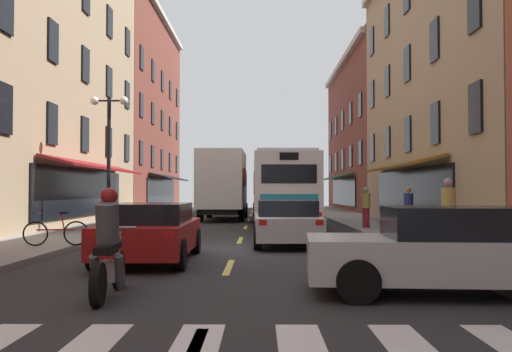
{
  "coord_description": "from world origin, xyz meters",
  "views": [
    {
      "loc": [
        0.67,
        -15.34,
        1.6
      ],
      "look_at": [
        0.48,
        8.02,
        2.24
      ],
      "focal_mm": 39.21,
      "sensor_mm": 36.0,
      "label": 1
    }
  ],
  "objects_px": {
    "sedan_rear": "(461,250)",
    "pedestrian_mid": "(409,208)",
    "sedan_mid": "(151,231)",
    "street_lamp_twin": "(109,156)",
    "sedan_far": "(228,204)",
    "bicycle_near": "(56,232)",
    "motorcycle_rider": "(109,251)",
    "sedan_near": "(286,222)",
    "pedestrian_rear": "(366,207)",
    "pedestrian_far": "(448,211)",
    "transit_bus": "(281,189)",
    "box_truck": "(224,185)"
  },
  "relations": [
    {
      "from": "pedestrian_rear",
      "to": "pedestrian_far",
      "type": "bearing_deg",
      "value": -85.61
    },
    {
      "from": "box_truck",
      "to": "street_lamp_twin",
      "type": "xyz_separation_m",
      "value": [
        -3.58,
        -10.71,
        0.97
      ]
    },
    {
      "from": "sedan_near",
      "to": "sedan_rear",
      "type": "height_order",
      "value": "sedan_rear"
    },
    {
      "from": "pedestrian_far",
      "to": "pedestrian_rear",
      "type": "height_order",
      "value": "pedestrian_far"
    },
    {
      "from": "sedan_far",
      "to": "sedan_rear",
      "type": "bearing_deg",
      "value": -79.99
    },
    {
      "from": "sedan_rear",
      "to": "pedestrian_mid",
      "type": "bearing_deg",
      "value": 78.61
    },
    {
      "from": "box_truck",
      "to": "sedan_mid",
      "type": "relative_size",
      "value": 1.72
    },
    {
      "from": "sedan_far",
      "to": "motorcycle_rider",
      "type": "bearing_deg",
      "value": -89.92
    },
    {
      "from": "sedan_near",
      "to": "sedan_mid",
      "type": "relative_size",
      "value": 1.04
    },
    {
      "from": "transit_bus",
      "to": "bicycle_near",
      "type": "bearing_deg",
      "value": -119.9
    },
    {
      "from": "street_lamp_twin",
      "to": "bicycle_near",
      "type": "bearing_deg",
      "value": -88.49
    },
    {
      "from": "sedan_rear",
      "to": "pedestrian_mid",
      "type": "height_order",
      "value": "pedestrian_mid"
    },
    {
      "from": "bicycle_near",
      "to": "pedestrian_mid",
      "type": "distance_m",
      "value": 13.02
    },
    {
      "from": "transit_bus",
      "to": "pedestrian_far",
      "type": "relative_size",
      "value": 6.24
    },
    {
      "from": "pedestrian_rear",
      "to": "street_lamp_twin",
      "type": "relative_size",
      "value": 0.32
    },
    {
      "from": "box_truck",
      "to": "street_lamp_twin",
      "type": "height_order",
      "value": "street_lamp_twin"
    },
    {
      "from": "sedan_mid",
      "to": "street_lamp_twin",
      "type": "relative_size",
      "value": 0.9
    },
    {
      "from": "motorcycle_rider",
      "to": "street_lamp_twin",
      "type": "relative_size",
      "value": 0.41
    },
    {
      "from": "motorcycle_rider",
      "to": "bicycle_near",
      "type": "height_order",
      "value": "motorcycle_rider"
    },
    {
      "from": "motorcycle_rider",
      "to": "sedan_near",
      "type": "bearing_deg",
      "value": 70.02
    },
    {
      "from": "box_truck",
      "to": "sedan_far",
      "type": "xyz_separation_m",
      "value": [
        -0.26,
        8.23,
        -1.26
      ]
    },
    {
      "from": "sedan_far",
      "to": "street_lamp_twin",
      "type": "relative_size",
      "value": 0.85
    },
    {
      "from": "sedan_mid",
      "to": "street_lamp_twin",
      "type": "distance_m",
      "value": 8.79
    },
    {
      "from": "sedan_mid",
      "to": "pedestrian_rear",
      "type": "xyz_separation_m",
      "value": [
        6.78,
        9.86,
        0.28
      ]
    },
    {
      "from": "sedan_rear",
      "to": "pedestrian_mid",
      "type": "xyz_separation_m",
      "value": [
        2.59,
        12.87,
        0.27
      ]
    },
    {
      "from": "sedan_near",
      "to": "motorcycle_rider",
      "type": "bearing_deg",
      "value": -109.98
    },
    {
      "from": "transit_bus",
      "to": "pedestrian_far",
      "type": "bearing_deg",
      "value": -70.77
    },
    {
      "from": "sedan_near",
      "to": "street_lamp_twin",
      "type": "height_order",
      "value": "street_lamp_twin"
    },
    {
      "from": "box_truck",
      "to": "sedan_rear",
      "type": "relative_size",
      "value": 1.62
    },
    {
      "from": "sedan_near",
      "to": "sedan_far",
      "type": "bearing_deg",
      "value": 97.74
    },
    {
      "from": "sedan_rear",
      "to": "bicycle_near",
      "type": "height_order",
      "value": "sedan_rear"
    },
    {
      "from": "sedan_mid",
      "to": "sedan_far",
      "type": "distance_m",
      "value": 26.84
    },
    {
      "from": "pedestrian_mid",
      "to": "sedan_far",
      "type": "bearing_deg",
      "value": 0.09
    },
    {
      "from": "pedestrian_far",
      "to": "street_lamp_twin",
      "type": "distance_m",
      "value": 12.28
    },
    {
      "from": "sedan_mid",
      "to": "street_lamp_twin",
      "type": "height_order",
      "value": "street_lamp_twin"
    },
    {
      "from": "transit_bus",
      "to": "box_truck",
      "type": "distance_m",
      "value": 5.98
    },
    {
      "from": "sedan_rear",
      "to": "motorcycle_rider",
      "type": "relative_size",
      "value": 2.3
    },
    {
      "from": "sedan_far",
      "to": "sedan_rear",
      "type": "xyz_separation_m",
      "value": [
        5.45,
        -30.89,
        0.01
      ]
    },
    {
      "from": "pedestrian_rear",
      "to": "sedan_near",
      "type": "bearing_deg",
      "value": -121.7
    },
    {
      "from": "transit_bus",
      "to": "sedan_near",
      "type": "distance_m",
      "value": 9.48
    },
    {
      "from": "sedan_mid",
      "to": "sedan_far",
      "type": "xyz_separation_m",
      "value": [
        0.18,
        26.84,
        0.0
      ]
    },
    {
      "from": "sedan_near",
      "to": "bicycle_near",
      "type": "relative_size",
      "value": 2.76
    },
    {
      "from": "pedestrian_rear",
      "to": "transit_bus",
      "type": "bearing_deg",
      "value": 131.85
    },
    {
      "from": "motorcycle_rider",
      "to": "sedan_far",
      "type": "bearing_deg",
      "value": 90.08
    },
    {
      "from": "sedan_near",
      "to": "street_lamp_twin",
      "type": "xyz_separation_m",
      "value": [
        -6.42,
        3.86,
        2.23
      ]
    },
    {
      "from": "pedestrian_far",
      "to": "street_lamp_twin",
      "type": "bearing_deg",
      "value": -133.23
    },
    {
      "from": "transit_bus",
      "to": "sedan_mid",
      "type": "height_order",
      "value": "transit_bus"
    },
    {
      "from": "transit_bus",
      "to": "bicycle_near",
      "type": "relative_size",
      "value": 6.68
    },
    {
      "from": "pedestrian_far",
      "to": "motorcycle_rider",
      "type": "bearing_deg",
      "value": -62.92
    },
    {
      "from": "sedan_near",
      "to": "motorcycle_rider",
      "type": "distance_m",
      "value": 8.93
    }
  ]
}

